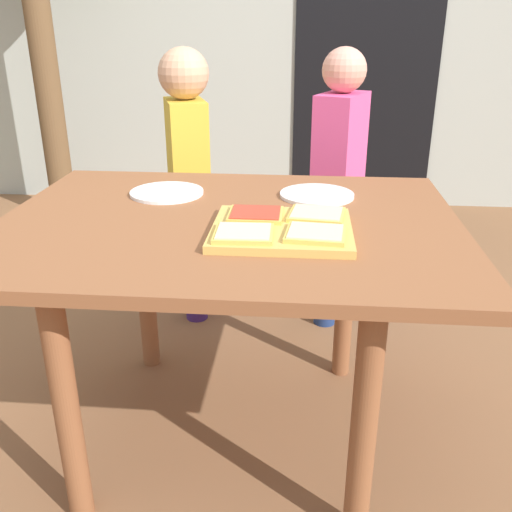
{
  "coord_description": "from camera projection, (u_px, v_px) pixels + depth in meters",
  "views": [
    {
      "loc": [
        0.19,
        -1.38,
        1.17
      ],
      "look_at": [
        0.07,
        0.0,
        0.59
      ],
      "focal_mm": 39.47,
      "sensor_mm": 36.0,
      "label": 1
    }
  ],
  "objects": [
    {
      "name": "pizza_slice_near_right",
      "position": [
        316.0,
        233.0,
        1.29
      ],
      "size": [
        0.15,
        0.14,
        0.01
      ],
      "color": "gold",
      "rests_on": "cutting_board"
    },
    {
      "name": "dining_table",
      "position": [
        229.0,
        251.0,
        1.5
      ],
      "size": [
        1.2,
        0.92,
        0.69
      ],
      "color": "brown",
      "rests_on": "ground"
    },
    {
      "name": "pizza_slice_far_left",
      "position": [
        256.0,
        214.0,
        1.42
      ],
      "size": [
        0.14,
        0.12,
        0.01
      ],
      "color": "gold",
      "rests_on": "cutting_board"
    },
    {
      "name": "cutting_board",
      "position": [
        282.0,
        230.0,
        1.36
      ],
      "size": [
        0.34,
        0.3,
        0.02
      ],
      "primitive_type": "cube",
      "color": "gold",
      "rests_on": "dining_table"
    },
    {
      "name": "pizza_slice_near_left",
      "position": [
        244.0,
        233.0,
        1.29
      ],
      "size": [
        0.14,
        0.13,
        0.01
      ],
      "color": "gold",
      "rests_on": "cutting_board"
    },
    {
      "name": "pizza_slice_far_right",
      "position": [
        317.0,
        214.0,
        1.42
      ],
      "size": [
        0.15,
        0.14,
        0.01
      ],
      "color": "gold",
      "rests_on": "cutting_board"
    },
    {
      "name": "child_left",
      "position": [
        188.0,
        166.0,
        2.21
      ],
      "size": [
        0.21,
        0.27,
        1.08
      ],
      "color": "#3D2267",
      "rests_on": "ground"
    },
    {
      "name": "child_right",
      "position": [
        338.0,
        174.0,
        2.17
      ],
      "size": [
        0.22,
        0.28,
        1.08
      ],
      "color": "navy",
      "rests_on": "ground"
    },
    {
      "name": "plate_white_left",
      "position": [
        167.0,
        192.0,
        1.67
      ],
      "size": [
        0.22,
        0.22,
        0.01
      ],
      "primitive_type": "cylinder",
      "color": "white",
      "rests_on": "dining_table"
    },
    {
      "name": "house_door",
      "position": [
        368.0,
        49.0,
        3.49
      ],
      "size": [
        0.9,
        0.02,
        2.0
      ],
      "primitive_type": "cube",
      "color": "black",
      "rests_on": "ground"
    },
    {
      "name": "ground_plane",
      "position": [
        233.0,
        430.0,
        1.74
      ],
      "size": [
        16.0,
        16.0,
        0.0
      ],
      "primitive_type": "plane",
      "color": "brown"
    },
    {
      "name": "plate_white_right",
      "position": [
        317.0,
        195.0,
        1.65
      ],
      "size": [
        0.22,
        0.22,
        0.01
      ],
      "primitive_type": "cylinder",
      "color": "white",
      "rests_on": "dining_table"
    }
  ]
}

